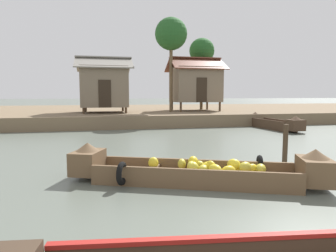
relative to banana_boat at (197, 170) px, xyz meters
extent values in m
plane|color=#596056|center=(-0.57, 5.33, -0.30)|extent=(300.00, 300.00, 0.00)
cube|color=#756047|center=(-0.57, 20.94, 0.09)|extent=(160.00, 20.00, 0.78)
cube|color=brown|center=(-0.06, 0.01, -0.24)|extent=(4.61, 2.69, 0.12)
cube|color=brown|center=(0.12, 0.46, -0.01)|extent=(4.24, 1.79, 0.33)
cube|color=brown|center=(-0.24, -0.44, -0.01)|extent=(4.24, 1.79, 0.33)
cube|color=brown|center=(2.33, -0.96, 0.10)|extent=(0.91, 1.06, 0.55)
cone|color=brown|center=(2.33, -0.96, 0.47)|extent=(0.73, 0.73, 0.20)
cube|color=brown|center=(-2.45, 0.99, 0.10)|extent=(0.91, 1.06, 0.55)
cone|color=brown|center=(-2.45, 0.99, 0.47)|extent=(0.73, 0.73, 0.20)
cube|color=brown|center=(-0.96, 0.38, 0.00)|extent=(0.54, 0.96, 0.05)
torus|color=black|center=(1.58, 0.00, 0.02)|extent=(0.31, 0.53, 0.52)
torus|color=black|center=(-1.70, 0.02, 0.02)|extent=(0.31, 0.53, 0.52)
ellipsoid|color=gold|center=(1.46, -0.27, 0.01)|extent=(0.38, 0.41, 0.25)
ellipsoid|color=yellow|center=(0.95, -0.06, 0.02)|extent=(0.34, 0.37, 0.23)
ellipsoid|color=yellow|center=(0.25, -0.21, 0.12)|extent=(0.27, 0.32, 0.27)
ellipsoid|color=yellow|center=(0.24, -0.12, 0.13)|extent=(0.31, 0.27, 0.18)
ellipsoid|color=yellow|center=(0.88, -0.07, 0.10)|extent=(0.39, 0.39, 0.27)
ellipsoid|color=gold|center=(0.12, 0.21, 0.07)|extent=(0.32, 0.32, 0.19)
ellipsoid|color=yellow|center=(1.27, -0.19, 0.01)|extent=(0.35, 0.27, 0.23)
ellipsoid|color=yellow|center=(0.29, -0.39, 0.09)|extent=(0.35, 0.40, 0.25)
ellipsoid|color=gold|center=(1.08, -0.24, 0.06)|extent=(0.40, 0.35, 0.27)
ellipsoid|color=gold|center=(-0.26, 0.36, 0.08)|extent=(0.25, 0.31, 0.25)
ellipsoid|color=yellow|center=(-0.92, 0.53, 0.10)|extent=(0.31, 0.28, 0.28)
ellipsoid|color=yellow|center=(0.59, -0.43, 0.06)|extent=(0.33, 0.22, 0.25)
ellipsoid|color=gold|center=(0.08, -0.21, 0.07)|extent=(0.34, 0.35, 0.20)
ellipsoid|color=yellow|center=(-0.14, -0.13, 0.11)|extent=(0.35, 0.36, 0.26)
ellipsoid|color=yellow|center=(-0.04, 0.16, 0.16)|extent=(0.33, 0.36, 0.27)
ellipsoid|color=yellow|center=(-0.16, -0.10, 0.12)|extent=(0.30, 0.35, 0.25)
cube|color=maroon|center=(-0.63, -3.61, 0.22)|extent=(4.12, 0.64, 0.05)
cube|color=#473323|center=(7.83, 9.40, -0.24)|extent=(1.12, 3.20, 0.12)
cube|color=#473323|center=(8.25, 9.43, 0.04)|extent=(0.29, 3.14, 0.44)
cube|color=#473323|center=(7.42, 9.38, 0.04)|extent=(0.29, 3.14, 0.44)
cube|color=#473323|center=(7.96, 7.49, 0.12)|extent=(0.82, 0.73, 0.58)
cone|color=#473323|center=(7.96, 7.49, 0.51)|extent=(0.58, 0.58, 0.20)
cube|color=#473323|center=(7.71, 11.31, 0.12)|extent=(0.82, 0.73, 0.58)
cone|color=#473323|center=(7.71, 11.31, 0.51)|extent=(0.58, 0.58, 0.20)
cube|color=#473323|center=(7.79, 10.07, 0.06)|extent=(0.83, 0.25, 0.05)
cylinder|color=#4C3826|center=(-3.21, 13.71, 0.68)|extent=(0.16, 0.16, 0.40)
cylinder|color=#4C3826|center=(-0.48, 13.71, 0.68)|extent=(0.16, 0.16, 0.40)
cylinder|color=#4C3826|center=(-3.21, 16.56, 0.68)|extent=(0.16, 0.16, 0.40)
cylinder|color=#4C3826|center=(-0.48, 16.56, 0.68)|extent=(0.16, 0.16, 0.40)
cube|color=#7A6B56|center=(-1.84, 15.14, 2.25)|extent=(3.13, 3.25, 2.73)
cube|color=#2D2319|center=(-1.84, 13.49, 1.79)|extent=(0.80, 0.04, 1.80)
cube|color=gray|center=(-1.84, 14.33, 3.89)|extent=(3.83, 2.12, 0.95)
cube|color=gray|center=(-1.84, 15.95, 3.89)|extent=(3.83, 2.12, 0.95)
cylinder|color=#4C3826|center=(3.60, 14.72, 0.83)|extent=(0.16, 0.16, 0.69)
cylinder|color=#4C3826|center=(6.64, 14.72, 0.83)|extent=(0.16, 0.16, 0.69)
cylinder|color=#4C3826|center=(3.60, 17.47, 0.83)|extent=(0.16, 0.16, 0.69)
cylinder|color=#4C3826|center=(6.64, 17.47, 0.83)|extent=(0.16, 0.16, 0.69)
cube|color=#7A6B56|center=(5.12, 16.10, 2.49)|extent=(3.44, 3.15, 2.63)
cube|color=#2D2319|center=(5.12, 14.50, 2.07)|extent=(0.80, 0.04, 1.80)
cube|color=brown|center=(5.12, 15.31, 4.09)|extent=(4.14, 2.06, 1.06)
cube|color=brown|center=(5.12, 16.89, 4.09)|extent=(4.14, 2.06, 1.06)
cylinder|color=brown|center=(3.01, 15.34, 3.11)|extent=(0.24, 0.24, 5.26)
sphere|color=#235623|center=(3.01, 15.34, 6.14)|extent=(2.36, 2.36, 2.36)
cylinder|color=brown|center=(6.21, 17.73, 2.73)|extent=(0.24, 0.24, 4.49)
sphere|color=#235623|center=(6.21, 17.73, 5.37)|extent=(2.09, 2.09, 2.09)
cylinder|color=#423323|center=(2.94, 1.00, 0.30)|extent=(0.14, 0.14, 1.19)
camera|label=1|loc=(-2.11, -6.37, 1.72)|focal=31.91mm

